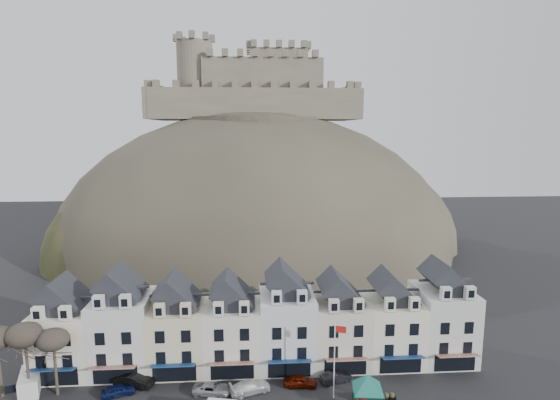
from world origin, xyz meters
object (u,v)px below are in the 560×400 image
at_px(white_van, 30,382).
at_px(car_navy, 118,390).
at_px(car_white, 250,387).
at_px(car_black, 134,380).
at_px(bus_shelter, 368,383).
at_px(flagpole, 335,356).
at_px(car_charcoal, 336,377).
at_px(car_maroon, 300,381).
at_px(car_silver, 212,389).

distance_m(white_van, car_navy, 10.49).
relative_size(white_van, car_white, 1.09).
bearing_deg(car_black, car_navy, 158.41).
xyz_separation_m(bus_shelter, car_navy, (-27.27, 4.29, -2.48)).
xyz_separation_m(flagpole, car_white, (-9.40, 1.61, -4.36)).
relative_size(car_white, car_charcoal, 1.22).
distance_m(bus_shelter, white_van, 38.14).
bearing_deg(car_maroon, car_silver, 99.91).
bearing_deg(white_van, car_black, -19.51).
height_order(car_white, car_charcoal, car_white).
bearing_deg(flagpole, car_charcoal, 75.75).
relative_size(car_silver, car_white, 0.92).
height_order(car_navy, car_charcoal, car_charcoal).
bearing_deg(car_black, car_charcoal, -75.86).
height_order(bus_shelter, car_silver, bus_shelter).
xyz_separation_m(car_navy, car_charcoal, (24.96, 1.01, 0.00)).
xyz_separation_m(bus_shelter, white_van, (-37.61, 5.96, -2.03)).
height_order(car_maroon, car_charcoal, car_maroon).
relative_size(bus_shelter, car_silver, 1.45).
height_order(flagpole, car_white, flagpole).
bearing_deg(car_navy, car_maroon, -109.75).
xyz_separation_m(car_black, car_silver, (9.20, -2.11, -0.15)).
distance_m(car_maroon, car_charcoal, 4.39).
xyz_separation_m(flagpole, car_silver, (-13.70, 1.61, -4.43)).
bearing_deg(car_charcoal, flagpole, 149.23).
bearing_deg(car_white, car_silver, 69.89).
distance_m(car_silver, car_charcoal, 14.54).
bearing_deg(flagpole, bus_shelter, -36.43).
xyz_separation_m(flagpole, car_maroon, (-3.57, 2.40, -4.38)).
height_order(bus_shelter, car_black, bus_shelter).
bearing_deg(car_charcoal, bus_shelter, -173.04).
xyz_separation_m(car_black, car_maroon, (19.33, -1.32, -0.10)).
bearing_deg(car_silver, car_white, -82.60).
bearing_deg(car_charcoal, car_white, 81.47).
distance_m(white_van, car_maroon, 31.00).
bearing_deg(car_silver, white_van, 91.71).
bearing_deg(car_maroon, car_charcoal, -76.22).
bearing_deg(car_silver, car_black, 84.47).
distance_m(flagpole, car_silver, 14.48).
bearing_deg(car_maroon, car_navy, 96.49).
bearing_deg(car_black, car_maroon, -78.11).
bearing_deg(flagpole, white_van, 173.91).
bearing_deg(white_van, car_silver, -25.38).
bearing_deg(flagpole, car_silver, 173.30).
bearing_deg(white_van, car_white, -24.41).
bearing_deg(car_charcoal, car_navy, 75.80).
height_order(bus_shelter, car_navy, bus_shelter).
relative_size(bus_shelter, car_black, 1.37).
bearing_deg(car_white, car_black, 61.00).
relative_size(white_van, car_charcoal, 1.33).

